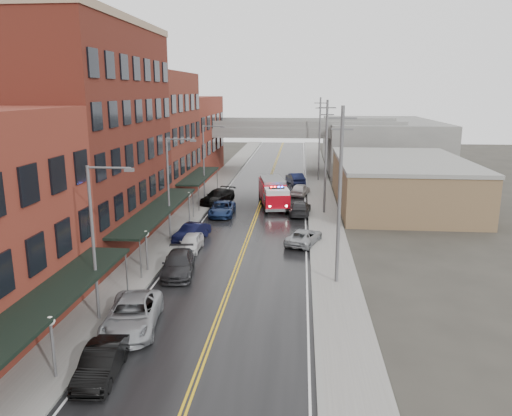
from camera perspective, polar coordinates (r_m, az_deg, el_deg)
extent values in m
plane|color=#2D2B26|center=(22.28, -8.37, -22.31)|extent=(220.00, 220.00, 0.00)
cube|color=black|center=(49.50, -0.34, -1.84)|extent=(11.00, 160.00, 0.02)
cube|color=slate|center=(50.68, -8.58, -1.55)|extent=(3.00, 160.00, 0.15)
cube|color=slate|center=(49.34, 8.14, -1.95)|extent=(3.00, 160.00, 0.15)
cube|color=gray|center=(50.32, -6.76, -1.60)|extent=(0.30, 160.00, 0.15)
cube|color=gray|center=(49.28, 6.22, -1.91)|extent=(0.30, 160.00, 0.15)
cube|color=#561C16|center=(44.51, -18.73, 7.53)|extent=(9.00, 20.00, 18.00)
cube|color=#5C251B|center=(61.00, -12.03, 7.89)|extent=(9.00, 15.00, 15.00)
cube|color=maroon|center=(77.96, -8.20, 8.05)|extent=(9.00, 20.00, 12.00)
cube|color=brown|center=(59.60, 16.14, 2.68)|extent=(14.00, 22.00, 5.00)
cube|color=slate|center=(89.03, 13.91, 7.14)|extent=(18.00, 30.00, 8.00)
cube|color=black|center=(26.64, -22.63, -9.66)|extent=(2.60, 16.00, 0.18)
cylinder|color=slate|center=(33.18, -14.57, -7.30)|extent=(0.10, 0.10, 3.00)
cube|color=black|center=(43.48, -11.13, -0.16)|extent=(2.60, 18.00, 0.18)
cylinder|color=slate|center=(35.66, -13.07, -5.75)|extent=(0.10, 0.10, 3.00)
cylinder|color=slate|center=(51.65, -7.20, 0.40)|extent=(0.10, 0.10, 3.00)
cube|color=black|center=(60.13, -6.52, 3.70)|extent=(2.60, 13.00, 0.18)
cylinder|color=slate|center=(54.32, -6.58, 1.05)|extent=(0.10, 0.10, 3.00)
cylinder|color=slate|center=(66.08, -4.45, 3.29)|extent=(0.10, 0.10, 3.00)
cylinder|color=#59595B|center=(25.23, -22.16, -14.95)|extent=(0.14, 0.14, 2.80)
sphere|color=silver|center=(24.58, -22.47, -11.85)|extent=(0.44, 0.44, 0.44)
cylinder|color=#59595B|center=(37.15, -12.37, -5.10)|extent=(0.14, 0.14, 2.80)
sphere|color=silver|center=(36.71, -12.49, -2.88)|extent=(0.44, 0.44, 0.44)
cylinder|color=#59595B|center=(50.16, -7.64, -0.12)|extent=(0.14, 0.14, 2.80)
sphere|color=silver|center=(49.84, -7.69, 1.56)|extent=(0.44, 0.44, 0.44)
cylinder|color=#59595B|center=(29.23, -18.08, -4.14)|extent=(0.18, 0.18, 9.00)
cylinder|color=#59595B|center=(27.81, -16.45, 4.43)|extent=(2.40, 0.12, 0.12)
cube|color=#59595B|center=(27.44, -14.30, 4.24)|extent=(0.50, 0.22, 0.18)
cylinder|color=#59595B|center=(43.91, -9.98, 2.02)|extent=(0.18, 0.18, 9.00)
cylinder|color=#59595B|center=(42.98, -8.66, 7.77)|extent=(2.40, 0.12, 0.12)
cube|color=#59595B|center=(42.75, -7.21, 7.65)|extent=(0.50, 0.22, 0.18)
cylinder|color=#59595B|center=(59.28, -5.99, 5.04)|extent=(0.18, 0.18, 9.00)
cylinder|color=#59595B|center=(58.60, -4.93, 9.30)|extent=(2.40, 0.12, 0.12)
cube|color=#59595B|center=(58.42, -3.85, 9.21)|extent=(0.50, 0.22, 0.18)
cylinder|color=#59595B|center=(33.39, 9.53, 1.14)|extent=(0.24, 0.24, 12.00)
cube|color=#59595B|center=(32.71, 9.88, 10.08)|extent=(1.80, 0.12, 0.12)
cube|color=#59595B|center=(32.76, 9.83, 8.85)|extent=(1.40, 0.12, 0.12)
cylinder|color=#59595B|center=(53.08, 7.98, 5.66)|extent=(0.24, 0.24, 12.00)
cube|color=#59595B|center=(52.65, 8.16, 11.28)|extent=(1.80, 0.12, 0.12)
cube|color=#59595B|center=(52.68, 8.13, 10.52)|extent=(1.40, 0.12, 0.12)
cylinder|color=#59595B|center=(72.94, 7.26, 7.73)|extent=(0.24, 0.24, 12.00)
cube|color=#59595B|center=(72.63, 7.38, 11.81)|extent=(1.80, 0.12, 0.12)
cube|color=#59595B|center=(72.65, 7.37, 11.26)|extent=(1.40, 0.12, 0.12)
cube|color=slate|center=(79.93, 1.88, 8.84)|extent=(40.00, 10.00, 1.50)
cube|color=slate|center=(81.68, -5.91, 6.23)|extent=(1.60, 8.00, 6.00)
cube|color=slate|center=(80.43, 9.75, 6.00)|extent=(1.60, 8.00, 6.00)
cube|color=#B10815|center=(57.93, 1.85, 2.03)|extent=(3.60, 6.14, 2.20)
cube|color=#B10815|center=(54.03, 2.36, 0.86)|extent=(3.06, 3.15, 1.57)
cube|color=silver|center=(53.81, 2.37, 1.95)|extent=(2.90, 2.92, 0.52)
cube|color=black|center=(54.16, 2.34, 1.23)|extent=(2.90, 2.12, 0.84)
cube|color=slate|center=(57.70, 1.86, 3.25)|extent=(3.27, 5.68, 0.31)
cube|color=black|center=(53.74, 2.38, 2.31)|extent=(1.70, 0.59, 0.15)
sphere|color=#FF0C0C|center=(53.66, 1.77, 2.39)|extent=(0.21, 0.21, 0.21)
sphere|color=#1933FF|center=(53.80, 2.99, 2.41)|extent=(0.21, 0.21, 0.21)
cylinder|color=black|center=(53.97, 1.16, 0.00)|extent=(1.10, 0.55, 1.05)
cylinder|color=black|center=(54.26, 3.58, 0.05)|extent=(1.10, 0.55, 1.05)
cylinder|color=black|center=(57.52, 0.76, 0.83)|extent=(1.10, 0.55, 1.05)
cylinder|color=black|center=(57.80, 3.04, 0.88)|extent=(1.10, 0.55, 1.05)
cylinder|color=black|center=(60.07, 0.51, 1.37)|extent=(1.10, 0.55, 1.05)
cylinder|color=black|center=(60.33, 2.69, 1.41)|extent=(1.10, 0.55, 1.05)
imported|color=black|center=(25.02, -17.26, -16.53)|extent=(1.91, 4.55, 1.46)
imported|color=gray|center=(29.01, -13.96, -11.76)|extent=(3.58, 6.33, 1.67)
imported|color=#242427|center=(36.45, -8.88, -6.35)|extent=(2.85, 5.56, 1.54)
imported|color=silver|center=(41.61, -7.46, -3.92)|extent=(1.69, 4.11, 1.39)
imported|color=black|center=(44.41, -7.36, -2.76)|extent=(2.85, 4.70, 1.46)
imported|color=navy|center=(52.84, -3.89, -0.07)|extent=(2.61, 5.41, 1.49)
imported|color=black|center=(58.47, -4.39, 1.30)|extent=(4.01, 6.11, 1.64)
imported|color=#95999C|center=(43.14, 5.50, -3.29)|extent=(3.62, 5.21, 1.32)
imported|color=black|center=(53.18, 5.08, -0.01)|extent=(2.43, 5.24, 1.48)
imported|color=silver|center=(63.05, 5.08, 2.11)|extent=(2.72, 4.79, 1.54)
imported|color=black|center=(70.70, 4.51, 3.39)|extent=(3.01, 5.30, 1.65)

